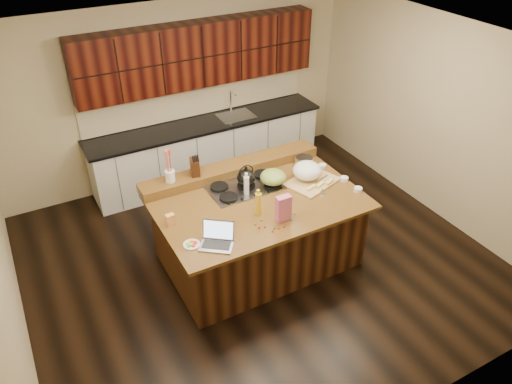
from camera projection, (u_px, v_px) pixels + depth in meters
room at (258, 168)px, 5.62m from camera, size 5.52×5.02×2.72m
island at (258, 230)px, 6.11m from camera, size 2.40×1.60×0.92m
back_ledge at (232, 169)px, 6.34m from camera, size 2.40×0.30×0.12m
cooktop at (246, 186)px, 6.07m from camera, size 0.92×0.52×0.05m
back_counter at (205, 119)px, 7.57m from camera, size 3.70×0.66×2.40m
kettle at (246, 177)px, 6.00m from camera, size 0.27×0.27×0.20m
green_bowl at (273, 177)px, 6.03m from camera, size 0.36×0.36×0.17m
laptop at (217, 238)px, 5.16m from camera, size 0.43×0.42×0.24m
oil_bottle at (258, 204)px, 5.55m from camera, size 0.09×0.09×0.27m
vinegar_bottle at (246, 186)px, 5.88m from camera, size 0.08×0.08×0.25m
wooden_tray at (308, 173)px, 6.15m from camera, size 0.72×0.62×0.25m
ramekin_a at (358, 189)px, 6.00m from camera, size 0.11×0.11×0.04m
ramekin_b at (344, 179)px, 6.20m from camera, size 0.11×0.11×0.04m
ramekin_c at (322, 166)px, 6.46m from camera, size 0.11×0.11×0.04m
strainer_bowl at (304, 162)px, 6.51m from camera, size 0.32×0.32×0.09m
kitchen_timer at (322, 191)px, 5.95m from camera, size 0.10×0.10×0.07m
pink_bag at (283, 208)px, 5.44m from camera, size 0.17×0.09×0.31m
candy_plate at (192, 245)px, 5.16m from camera, size 0.20×0.20×0.01m
package_box at (170, 220)px, 5.42m from camera, size 0.10×0.07×0.13m
utensil_crock at (170, 176)px, 5.94m from camera, size 0.13×0.13×0.14m
knife_block at (195, 167)px, 6.05m from camera, size 0.14×0.19×0.20m
gumdrop_0 at (287, 217)px, 5.56m from camera, size 0.02×0.02×0.02m
gumdrop_1 at (291, 219)px, 5.52m from camera, size 0.02×0.02×0.02m
gumdrop_2 at (284, 226)px, 5.41m from camera, size 0.02×0.02×0.02m
gumdrop_3 at (255, 224)px, 5.44m from camera, size 0.02×0.02×0.02m
gumdrop_4 at (273, 231)px, 5.34m from camera, size 0.02×0.02×0.02m
gumdrop_5 at (262, 220)px, 5.50m from camera, size 0.02×0.02×0.02m
gumdrop_6 at (259, 228)px, 5.39m from camera, size 0.02×0.02×0.02m
gumdrop_7 at (274, 228)px, 5.38m from camera, size 0.02×0.02×0.02m
gumdrop_8 at (265, 227)px, 5.40m from camera, size 0.02×0.02×0.02m
gumdrop_9 at (294, 214)px, 5.61m from camera, size 0.02×0.02×0.02m
gumdrop_10 at (279, 228)px, 5.38m from camera, size 0.02×0.02×0.02m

